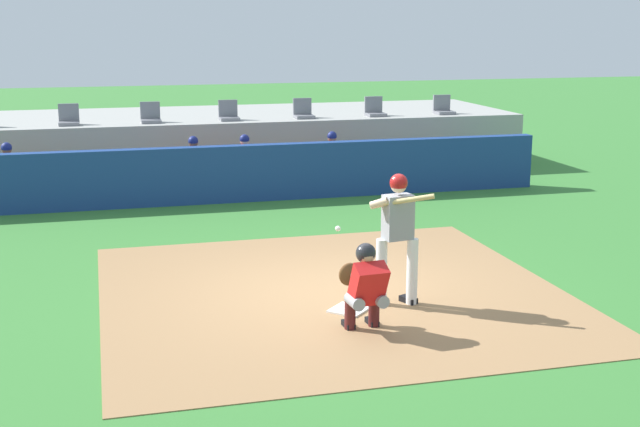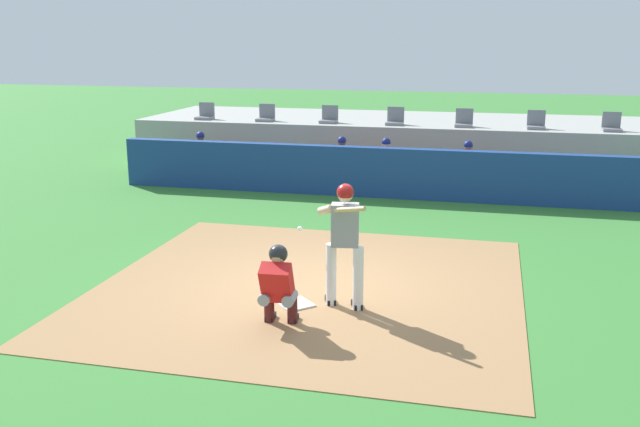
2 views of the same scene
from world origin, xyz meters
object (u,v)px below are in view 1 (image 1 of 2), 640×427
at_px(dugout_player_0, 8,173).
at_px(stadium_seat_6, 443,109).
at_px(batter_at_plate, 397,231).
at_px(dugout_player_2, 246,163).
at_px(dugout_player_1, 195,165).
at_px(stadium_seat_3, 229,115).
at_px(home_plate, 349,310).
at_px(stadium_seat_5, 375,110).
at_px(catcher_crouched, 365,284).
at_px(stadium_seat_1, 69,119).
at_px(stadium_seat_2, 151,117).
at_px(dugout_player_3, 333,159).
at_px(stadium_seat_4, 303,112).

xyz_separation_m(dugout_player_0, stadium_seat_6, (10.51, 2.03, 0.86)).
xyz_separation_m(batter_at_plate, dugout_player_2, (-0.64, 8.05, -0.36)).
relative_size(dugout_player_1, stadium_seat_3, 2.71).
bearing_deg(dugout_player_2, home_plate, -90.35).
xyz_separation_m(stadium_seat_5, stadium_seat_6, (1.86, 0.00, 0.00)).
distance_m(catcher_crouched, stadium_seat_3, 10.96).
height_order(stadium_seat_1, stadium_seat_3, same).
distance_m(batter_at_plate, catcher_crouched, 1.18).
xyz_separation_m(home_plate, stadium_seat_3, (0.00, 10.18, 1.51)).
xyz_separation_m(dugout_player_0, dugout_player_1, (3.85, 0.00, 0.00)).
bearing_deg(stadium_seat_2, stadium_seat_3, 0.00).
distance_m(dugout_player_3, stadium_seat_4, 2.22).
distance_m(stadium_seat_1, stadium_seat_5, 7.43).
relative_size(home_plate, dugout_player_0, 0.34).
xyz_separation_m(dugout_player_0, dugout_player_3, (7.00, 0.00, 0.00)).
relative_size(dugout_player_3, stadium_seat_3, 2.71).
bearing_deg(stadium_seat_1, stadium_seat_5, 0.00).
bearing_deg(stadium_seat_1, dugout_player_0, -120.95).
distance_m(dugout_player_0, dugout_player_2, 4.98).
distance_m(dugout_player_0, stadium_seat_2, 3.79).
relative_size(home_plate, dugout_player_1, 0.34).
bearing_deg(batter_at_plate, dugout_player_2, 94.55).
xyz_separation_m(dugout_player_3, stadium_seat_6, (3.51, 2.03, 0.86)).
xyz_separation_m(dugout_player_1, stadium_seat_6, (6.65, 2.03, 0.86)).
relative_size(batter_at_plate, stadium_seat_3, 3.76).
relative_size(stadium_seat_1, stadium_seat_6, 1.00).
bearing_deg(stadium_seat_1, dugout_player_3, -19.40).
distance_m(dugout_player_0, stadium_seat_3, 5.41).
distance_m(batter_at_plate, stadium_seat_3, 10.12).
height_order(stadium_seat_2, stadium_seat_6, same).
distance_m(dugout_player_1, stadium_seat_3, 2.46).
bearing_deg(dugout_player_0, batter_at_plate, -55.05).
height_order(batter_at_plate, stadium_seat_2, stadium_seat_2).
xyz_separation_m(catcher_crouched, stadium_seat_6, (5.59, 10.92, 0.93)).
bearing_deg(stadium_seat_6, stadium_seat_3, 180.00).
bearing_deg(stadium_seat_6, dugout_player_3, -149.89).
bearing_deg(stadium_seat_2, home_plate, -79.66).
bearing_deg(stadium_seat_5, dugout_player_2, -150.96).
relative_size(catcher_crouched, stadium_seat_6, 3.19).
bearing_deg(dugout_player_2, stadium_seat_6, 20.23).
relative_size(batter_at_plate, dugout_player_1, 1.39).
distance_m(stadium_seat_3, stadium_seat_6, 5.57).
distance_m(dugout_player_1, dugout_player_2, 1.13).
height_order(dugout_player_1, stadium_seat_4, stadium_seat_4).
xyz_separation_m(batter_at_plate, dugout_player_3, (1.37, 8.05, -0.36)).
bearing_deg(stadium_seat_1, stadium_seat_6, 0.00).
bearing_deg(dugout_player_3, stadium_seat_3, 135.40).
xyz_separation_m(catcher_crouched, dugout_player_1, (-1.06, 8.88, 0.06)).
bearing_deg(stadium_seat_3, dugout_player_0, -157.59).
relative_size(stadium_seat_3, stadium_seat_5, 1.00).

